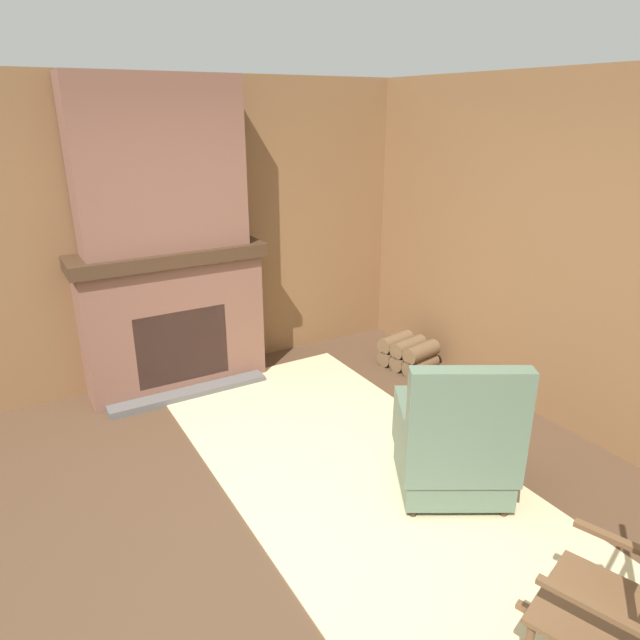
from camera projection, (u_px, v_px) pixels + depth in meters
name	position (u px, v px, depth m)	size (l,w,h in m)	color
ground_plane	(290.00, 524.00, 3.46)	(14.00, 14.00, 0.00)	#4C3523
wood_panel_wall_left	(159.00, 236.00, 4.94)	(0.06, 5.36, 2.64)	brown
wood_panel_wall_back	(584.00, 261.00, 4.11)	(5.36, 0.09, 2.64)	brown
fireplace_hearth	(174.00, 320.00, 4.98)	(0.62, 1.63, 1.26)	brown
chimney_breast	(159.00, 165.00, 4.53)	(0.36, 1.35, 1.36)	brown
area_rug	(366.00, 480.00, 3.85)	(3.88, 1.73, 0.01)	#C6B789
armchair	(455.00, 447.00, 3.58)	(0.89, 0.92, 1.00)	#516651
rocking_chair	(614.00, 618.00, 2.30)	(0.91, 0.70, 1.33)	brown
firewood_stack	(408.00, 353.00, 5.49)	(0.54, 0.45, 0.29)	brown
oil_lamp_vase	(113.00, 243.00, 4.57)	(0.10, 0.10, 0.26)	#99B29E
storage_case	(231.00, 233.00, 5.06)	(0.13, 0.22, 0.12)	gray
decorative_plate_on_mantel	(161.00, 232.00, 4.76)	(0.07, 0.26, 0.26)	gold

